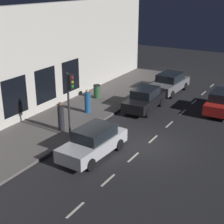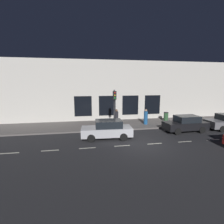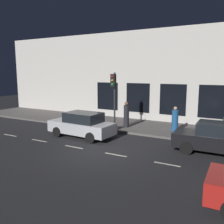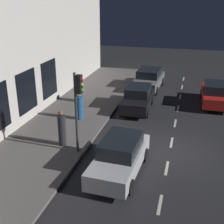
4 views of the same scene
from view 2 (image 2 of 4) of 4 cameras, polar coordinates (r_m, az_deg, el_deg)
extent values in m
plane|color=#232326|center=(13.42, 10.24, -10.77)|extent=(60.00, 60.00, 0.00)
cube|color=#5B5654|center=(19.12, 3.77, -4.20)|extent=(4.50, 32.00, 0.15)
cube|color=beige|center=(21.07, 2.21, 7.09)|extent=(0.60, 32.00, 7.41)
cube|color=black|center=(22.25, 13.50, 2.44)|extent=(0.04, 2.06, 2.41)
cube|color=black|center=(21.26, 6.23, 2.32)|extent=(0.04, 2.06, 2.41)
cube|color=black|center=(20.63, -1.60, 2.15)|extent=(0.04, 2.06, 2.41)
cube|color=black|center=(20.41, -9.77, 1.94)|extent=(0.04, 2.06, 2.41)
cube|color=beige|center=(16.55, 31.04, -8.06)|extent=(0.12, 1.20, 0.01)
cube|color=beige|center=(15.00, 23.43, -9.19)|extent=(0.12, 1.20, 0.01)
cube|color=beige|center=(13.78, 14.21, -10.34)|extent=(0.12, 1.20, 0.01)
cube|color=beige|center=(12.97, 3.46, -11.34)|extent=(0.12, 1.20, 0.01)
cube|color=beige|center=(12.65, -8.33, -11.98)|extent=(0.12, 1.20, 0.01)
cube|color=beige|center=(12.86, -20.25, -12.12)|extent=(0.12, 1.20, 0.01)
cube|color=beige|center=(13.58, -31.34, -11.81)|extent=(0.12, 1.20, 0.01)
cylinder|color=#2D2D30|center=(16.56, 0.75, 0.79)|extent=(0.12, 0.12, 3.89)
cube|color=black|center=(16.21, 0.88, 5.66)|extent=(0.26, 0.32, 0.84)
sphere|color=red|center=(16.06, 0.98, 6.52)|extent=(0.15, 0.15, 0.15)
sphere|color=gold|center=(16.07, 0.98, 5.63)|extent=(0.15, 0.15, 0.15)
sphere|color=green|center=(16.09, 0.97, 4.73)|extent=(0.15, 0.15, 0.15)
cube|color=#B7B7BC|center=(14.43, -1.83, -6.51)|extent=(1.94, 4.33, 0.70)
cube|color=black|center=(14.28, -1.17, -3.98)|extent=(1.62, 2.29, 0.60)
cylinder|color=black|center=(13.71, -7.08, -8.82)|extent=(0.25, 0.65, 0.64)
cylinder|color=black|center=(15.23, -7.08, -6.92)|extent=(0.25, 0.65, 0.64)
cylinder|color=black|center=(13.94, 3.93, -8.44)|extent=(0.25, 0.65, 0.64)
cylinder|color=black|center=(15.44, 2.81, -6.63)|extent=(0.25, 0.65, 0.64)
cube|color=black|center=(17.84, 23.46, -4.16)|extent=(1.80, 4.13, 0.70)
cube|color=black|center=(17.80, 24.03, -2.09)|extent=(1.55, 2.16, 0.60)
cylinder|color=black|center=(16.59, 21.33, -6.14)|extent=(0.24, 0.65, 0.64)
cylinder|color=black|center=(17.89, 18.61, -4.85)|extent=(0.24, 0.65, 0.64)
cylinder|color=black|center=(18.07, 28.14, -5.36)|extent=(0.24, 0.65, 0.64)
cylinder|color=black|center=(19.27, 25.16, -4.25)|extent=(0.24, 0.65, 0.64)
cylinder|color=black|center=(19.46, 33.28, -4.81)|extent=(0.25, 0.65, 0.64)
cylinder|color=black|center=(20.78, 30.16, -3.69)|extent=(0.25, 0.65, 0.64)
cylinder|color=#1E5189|center=(19.09, 11.35, -1.94)|extent=(0.60, 0.60, 1.44)
sphere|color=tan|center=(18.94, 11.44, 0.54)|extent=(0.23, 0.23, 0.23)
cube|color=tan|center=(18.98, 11.13, 0.57)|extent=(0.08, 0.08, 0.07)
cylinder|color=#232328|center=(17.79, 1.52, -2.37)|extent=(0.40, 0.40, 1.58)
sphere|color=brown|center=(17.62, 1.53, 0.55)|extent=(0.26, 0.26, 0.26)
cube|color=brown|center=(17.74, 1.44, 0.61)|extent=(0.05, 0.07, 0.07)
cylinder|color=#2D5633|center=(21.46, 17.78, -1.55)|extent=(0.52, 0.52, 0.99)
cylinder|color=black|center=(21.37, 17.85, -0.17)|extent=(0.55, 0.55, 0.06)
camera|label=1|loc=(13.12, -81.59, 19.66)|focal=54.85mm
camera|label=3|loc=(11.07, 71.76, -0.05)|focal=39.13mm
camera|label=4|loc=(14.60, -51.34, 16.66)|focal=48.98mm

